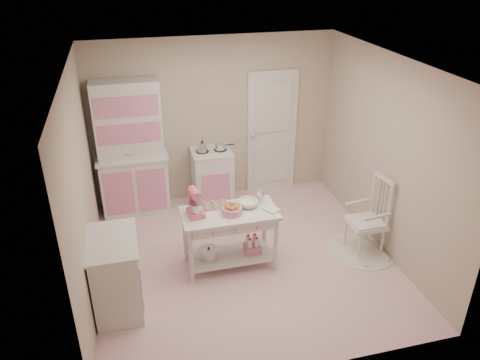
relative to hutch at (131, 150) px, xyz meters
The scene contains 14 objects.
room_shell 2.20m from the hutch, 51.76° to the right, with size 3.84×3.84×2.62m.
door 2.27m from the hutch, ahead, with size 0.82×0.05×2.04m, color silver.
hutch is the anchor object (origin of this frame).
stove 1.33m from the hutch, ahead, with size 0.62×0.57×0.92m, color silver.
base_cabinet 2.28m from the hutch, 98.40° to the right, with size 0.54×0.84×0.92m, color silver.
lace_rug 3.62m from the hutch, 32.65° to the right, with size 0.92×0.92×0.01m, color white.
rocking_chair 3.50m from the hutch, 32.65° to the right, with size 0.48×0.72×1.10m, color silver.
work_table 2.14m from the hutch, 57.56° to the right, with size 1.20×0.60×0.80m, color silver.
stand_mixer 1.83m from the hutch, 68.39° to the right, with size 0.20×0.28×0.34m, color #DB5C7E.
cookie_tray 1.82m from the hutch, 58.52° to the right, with size 0.34×0.24×0.02m, color silver.
bread_basket 2.10m from the hutch, 57.84° to the right, with size 0.25×0.25×0.09m, color pink.
mixing_bowl 2.14m from the hutch, 50.48° to the right, with size 0.27×0.27×0.08m, color silver.
metal_pitcher 2.19m from the hutch, 45.51° to the right, with size 0.10×0.10×0.17m, color silver.
recipe_book 2.41m from the hutch, 50.02° to the right, with size 0.15×0.20×0.02m, color silver.
Camera 1 is at (-1.32, -4.93, 3.77)m, focal length 35.00 mm.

